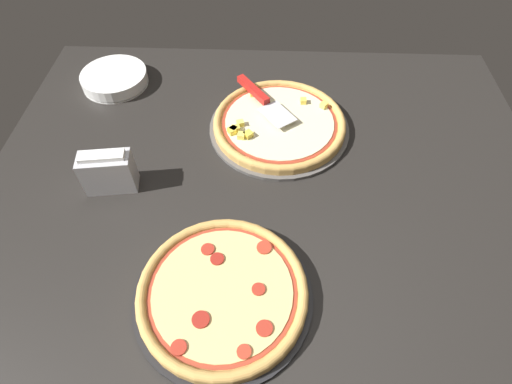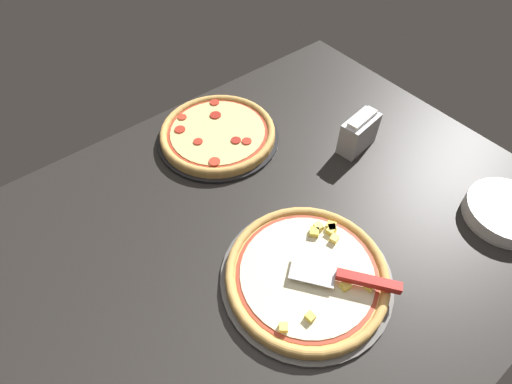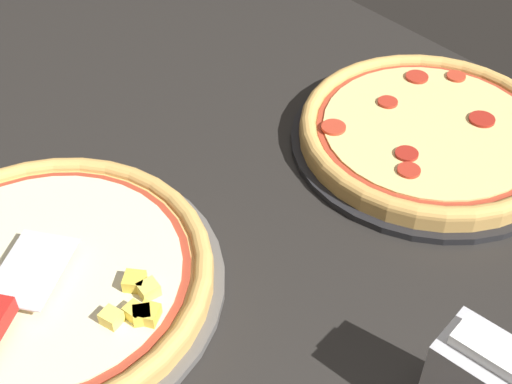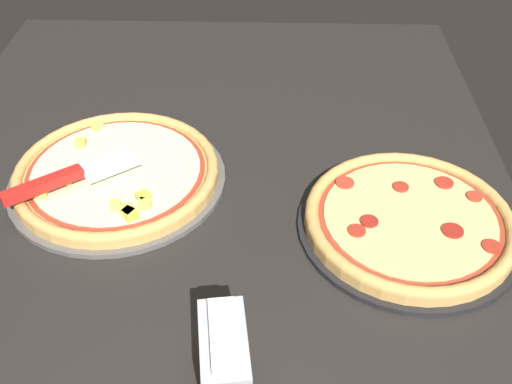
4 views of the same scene
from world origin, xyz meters
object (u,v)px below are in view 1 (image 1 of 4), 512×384
Objects in this scene: pizza_back at (223,292)px; napkin_holder at (108,172)px; serving_spatula at (258,95)px; plate_stack at (115,79)px; pizza_front at (279,123)px.

napkin_holder is at bearing -43.29° from pizza_back.
plate_stack is at bearing -12.77° from serving_spatula.
serving_spatula is 1.07× the size of plate_stack.
pizza_front reaches higher than plate_stack.
pizza_front is at bearing 160.00° from plate_stack.
napkin_holder reaches higher than pizza_back.
plate_stack is at bearing -20.00° from pizza_front.
napkin_holder is (42.89, 23.55, 3.27)cm from pizza_front.
pizza_back is (11.63, 52.99, 0.13)cm from pizza_front.
serving_spatula is at bearing 167.23° from plate_stack.
pizza_front is 56.98cm from plate_stack.
napkin_holder is at bearing 41.67° from serving_spatula.
plate_stack is (53.54, -19.49, -0.28)cm from pizza_front.
napkin_holder is (-10.65, 43.04, 3.55)cm from plate_stack.
plate_stack is 1.57× the size of napkin_holder.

